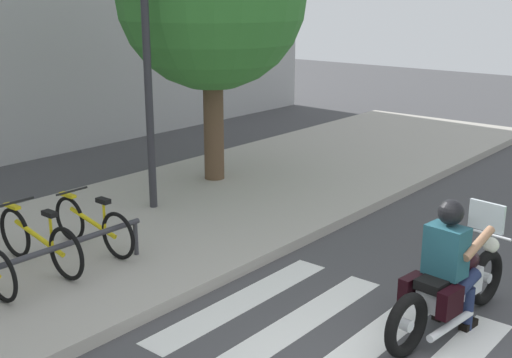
% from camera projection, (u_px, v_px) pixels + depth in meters
% --- Properties ---
extents(sidewalk, '(24.00, 4.40, 0.15)m').
position_uv_depth(sidewalk, '(63.00, 254.00, 8.65)').
color(sidewalk, '#A8A399').
rests_on(sidewalk, ground).
extents(crosswalk_stripe_3, '(2.80, 0.40, 0.01)m').
position_uv_depth(crosswalk_stripe_3, '(363.00, 348.00, 6.49)').
color(crosswalk_stripe_3, white).
rests_on(crosswalk_stripe_3, ground).
extents(crosswalk_stripe_4, '(2.80, 0.40, 0.01)m').
position_uv_depth(crosswalk_stripe_4, '(298.00, 323.00, 6.99)').
color(crosswalk_stripe_4, white).
rests_on(crosswalk_stripe_4, ground).
extents(crosswalk_stripe_5, '(2.80, 0.40, 0.01)m').
position_uv_depth(crosswalk_stripe_5, '(242.00, 301.00, 7.48)').
color(crosswalk_stripe_5, white).
rests_on(crosswalk_stripe_5, ground).
extents(motorcycle, '(2.23, 0.71, 1.24)m').
position_uv_depth(motorcycle, '(451.00, 287.00, 6.77)').
color(motorcycle, black).
rests_on(motorcycle, ground).
extents(rider, '(0.67, 0.58, 1.45)m').
position_uv_depth(rider, '(450.00, 256.00, 6.62)').
color(rider, '#1E4C59').
rests_on(rider, ground).
extents(bicycle_2, '(0.48, 1.75, 0.79)m').
position_uv_depth(bicycle_2, '(39.00, 241.00, 7.92)').
color(bicycle_2, black).
rests_on(bicycle_2, sidewalk).
extents(bicycle_3, '(0.48, 1.64, 0.75)m').
position_uv_depth(bicycle_3, '(93.00, 225.00, 8.50)').
color(bicycle_3, black).
rests_on(bicycle_3, sidewalk).
extents(bike_rack, '(2.96, 0.07, 0.49)m').
position_uv_depth(bike_rack, '(35.00, 258.00, 7.27)').
color(bike_rack, '#333338').
rests_on(bike_rack, sidewalk).
extents(street_lamp, '(0.28, 0.28, 4.69)m').
position_uv_depth(street_lamp, '(146.00, 35.00, 9.59)').
color(street_lamp, '#2D2D33').
rests_on(street_lamp, ground).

